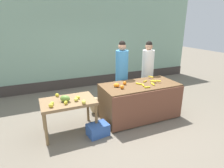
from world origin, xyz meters
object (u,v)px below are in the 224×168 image
object	(u,v)px
produce_sack	(96,105)
produce_crate	(98,130)
vendor_woman_white_shirt	(147,72)
vendor_woman_blue_shirt	(122,75)

from	to	relation	value
produce_sack	produce_crate	bearing A→B (deg)	-106.14
vendor_woman_white_shirt	produce_crate	bearing A→B (deg)	-149.92
produce_crate	produce_sack	xyz separation A→B (m)	(0.29, 1.02, 0.09)
produce_crate	vendor_woman_blue_shirt	bearing A→B (deg)	44.86
produce_crate	produce_sack	bearing A→B (deg)	73.86
vendor_woman_blue_shirt	produce_crate	world-z (taller)	vendor_woman_blue_shirt
vendor_woman_blue_shirt	produce_sack	world-z (taller)	vendor_woman_blue_shirt
vendor_woman_white_shirt	produce_crate	xyz separation A→B (m)	(-1.96, -1.14, -0.79)
vendor_woman_blue_shirt	produce_crate	bearing A→B (deg)	-135.14
vendor_woman_white_shirt	vendor_woman_blue_shirt	bearing A→B (deg)	-177.01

